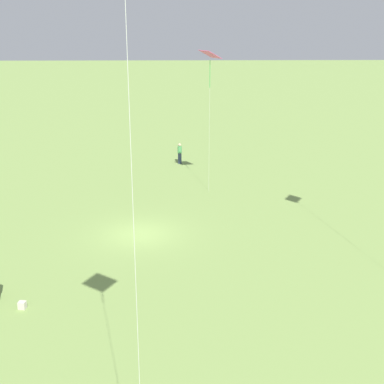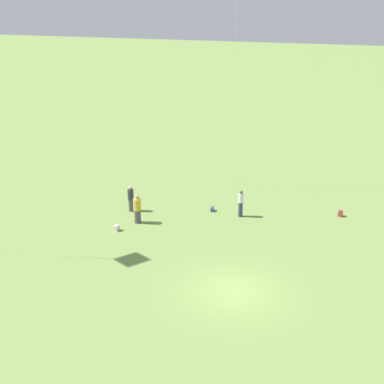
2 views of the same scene
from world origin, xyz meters
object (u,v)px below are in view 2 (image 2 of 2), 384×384
Objects in this scene: person_3 at (137,209)px; picnic_bag_1 at (116,228)px; person_1 at (131,198)px; picnic_bag_0 at (340,213)px; picnic_bag_2 at (212,209)px; person_0 at (241,203)px.

person_3 reaches higher than picnic_bag_1.
picnic_bag_0 is (3.13, -12.85, -0.66)m from person_1.
person_3 is 12.66m from picnic_bag_0.
picnic_bag_0 is (4.71, -11.73, -0.69)m from person_3.
picnic_bag_0 is 8.04m from picnic_bag_2.
person_0 is 7.81m from picnic_bag_1.
person_3 reaches higher than person_1.
picnic_bag_0 is at bearing -156.24° from person_0.
picnic_bag_1 is at bearing -21.44° from person_1.
person_3 reaches higher than picnic_bag_2.
person_0 reaches higher than person_1.
picnic_bag_1 is (-3.00, -0.36, -0.68)m from person_1.
person_3 is (-2.81, 5.75, -0.00)m from person_0.
person_0 reaches higher than picnic_bag_0.
person_1 reaches higher than picnic_bag_2.
person_1 reaches higher than picnic_bag_0.
person_3 is 5.00m from picnic_bag_2.
person_3 is at bearing 128.89° from picnic_bag_2.
picnic_bag_1 is at bearing -119.22° from person_3.
picnic_bag_0 is at bearing 20.69° from person_3.
picnic_bag_1 is at bearing 39.23° from person_0.
picnic_bag_1 is (-4.24, 6.51, -0.72)m from person_0.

